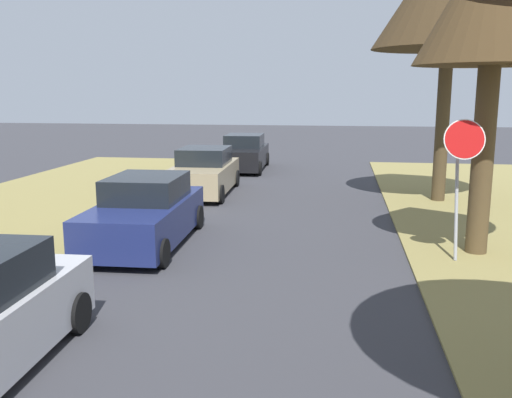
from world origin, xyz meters
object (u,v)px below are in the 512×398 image
(parked_sedan_navy, at_px, (145,213))
(parked_sedan_tan, at_px, (204,173))
(stop_sign_far, at_px, (462,159))
(parked_sedan_black, at_px, (244,154))

(parked_sedan_navy, relative_size, parked_sedan_tan, 1.00)
(stop_sign_far, relative_size, parked_sedan_tan, 0.65)
(parked_sedan_navy, distance_m, parked_sedan_black, 12.68)
(parked_sedan_tan, xyz_separation_m, parked_sedan_black, (0.36, 6.12, 0.00))
(stop_sign_far, distance_m, parked_sedan_tan, 10.03)
(stop_sign_far, bearing_deg, parked_sedan_tan, 135.21)
(parked_sedan_tan, height_order, parked_sedan_black, same)
(parked_sedan_navy, bearing_deg, parked_sedan_tan, 91.89)
(parked_sedan_navy, relative_size, parked_sedan_black, 1.00)
(stop_sign_far, bearing_deg, parked_sedan_navy, 176.36)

